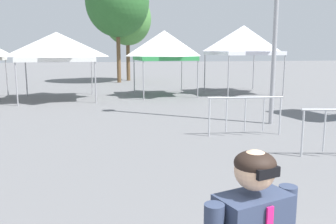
% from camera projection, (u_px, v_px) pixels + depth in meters
% --- Properties ---
extents(canopy_tent_left_of_center, '(3.57, 3.57, 3.13)m').
position_uv_depth(canopy_tent_left_of_center, '(57.00, 47.00, 16.56)').
color(canopy_tent_left_of_center, '#9E9EA3').
rests_on(canopy_tent_left_of_center, ground).
extents(canopy_tent_right_of_center, '(2.97, 2.97, 3.29)m').
position_uv_depth(canopy_tent_right_of_center, '(164.00, 45.00, 18.05)').
color(canopy_tent_right_of_center, '#9E9EA3').
rests_on(canopy_tent_right_of_center, ground).
extents(canopy_tent_center, '(3.50, 3.50, 3.60)m').
position_uv_depth(canopy_tent_center, '(243.00, 40.00, 18.96)').
color(canopy_tent_center, '#9E9EA3').
rests_on(canopy_tent_center, ground).
extents(tree_behind_tents_left, '(4.43, 4.43, 8.07)m').
position_uv_depth(tree_behind_tents_left, '(117.00, 2.00, 24.89)').
color(tree_behind_tents_left, brown).
rests_on(tree_behind_tents_left, ground).
extents(tree_behind_tents_center, '(3.55, 3.55, 6.56)m').
position_uv_depth(tree_behind_tents_center, '(127.00, 19.00, 26.66)').
color(tree_behind_tents_center, brown).
rests_on(tree_behind_tents_center, ground).
extents(crowd_barrier_mid_lot, '(2.10, 0.25, 1.08)m').
position_uv_depth(crowd_barrier_mid_lot, '(245.00, 108.00, 9.74)').
color(crowd_barrier_mid_lot, '#B7BABF').
rests_on(crowd_barrier_mid_lot, ground).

